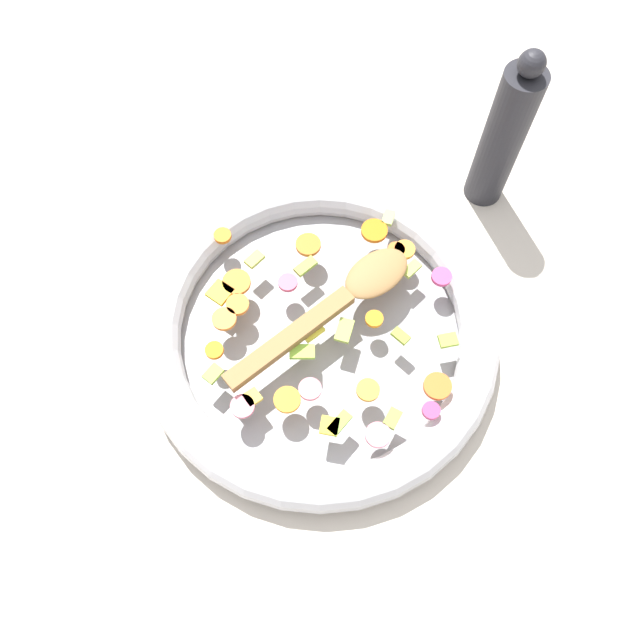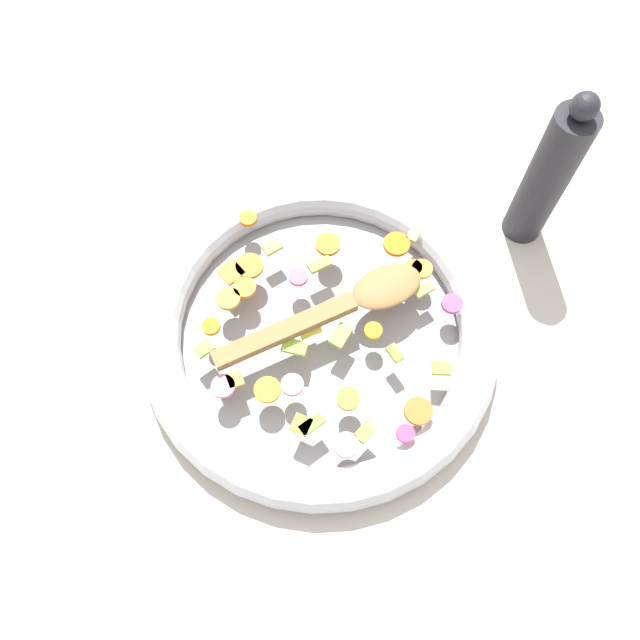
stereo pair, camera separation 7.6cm
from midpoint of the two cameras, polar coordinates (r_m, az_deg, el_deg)
ground_plane at (r=0.80m, az=2.68°, el=-1.79°), size 4.00×4.00×0.00m
skillet at (r=0.78m, az=2.75°, el=-1.16°), size 0.45×0.45×0.05m
chopped_vegetables at (r=0.75m, az=3.03°, el=-0.56°), size 0.32×0.31×0.01m
wooden_spoon at (r=0.75m, az=4.95°, el=1.01°), size 0.20×0.23×0.01m
pepper_mill at (r=0.85m, az=22.59°, el=11.80°), size 0.05×0.05×0.25m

